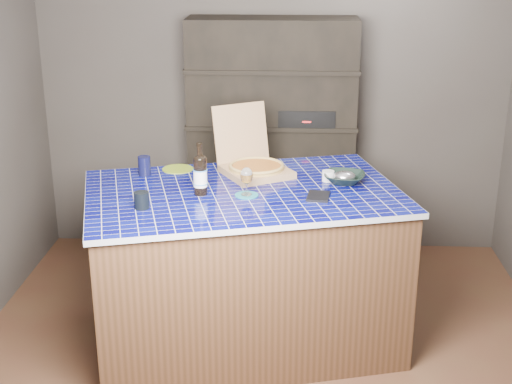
# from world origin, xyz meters

# --- Properties ---
(room) EXTENTS (3.50, 3.50, 3.50)m
(room) POSITION_xyz_m (0.00, 0.00, 1.25)
(room) COLOR #523923
(room) RESTS_ON ground
(shelving_unit) EXTENTS (1.20, 0.41, 1.80)m
(shelving_unit) POSITION_xyz_m (0.00, 1.53, 0.90)
(shelving_unit) COLOR black
(shelving_unit) RESTS_ON floor
(kitchen_island) EXTENTS (1.99, 1.53, 0.97)m
(kitchen_island) POSITION_xyz_m (-0.12, 0.27, 0.48)
(kitchen_island) COLOR #4E301E
(kitchen_island) RESTS_ON floor
(pizza_box) EXTENTS (0.53, 0.56, 0.39)m
(pizza_box) POSITION_xyz_m (-0.07, 0.58, 1.02)
(pizza_box) COLOR tan
(pizza_box) RESTS_ON kitchen_island
(mead_bottle) EXTENTS (0.08, 0.08, 0.30)m
(mead_bottle) POSITION_xyz_m (-0.36, 0.19, 1.08)
(mead_bottle) COLOR black
(mead_bottle) RESTS_ON kitchen_island
(teal_trivet) EXTENTS (0.13, 0.13, 0.01)m
(teal_trivet) POSITION_xyz_m (-0.10, 0.18, 0.97)
(teal_trivet) COLOR #187181
(teal_trivet) RESTS_ON kitchen_island
(wine_glass) EXTENTS (0.07, 0.07, 0.16)m
(wine_glass) POSITION_xyz_m (-0.10, 0.18, 1.08)
(wine_glass) COLOR white
(wine_glass) RESTS_ON teal_trivet
(tumbler) EXTENTS (0.08, 0.08, 0.09)m
(tumbler) POSITION_xyz_m (-0.64, -0.04, 1.01)
(tumbler) COLOR black
(tumbler) RESTS_ON kitchen_island
(dvd_case) EXTENTS (0.14, 0.18, 0.01)m
(dvd_case) POSITION_xyz_m (0.30, 0.18, 0.97)
(dvd_case) COLOR black
(dvd_case) RESTS_ON kitchen_island
(bowl) EXTENTS (0.27, 0.27, 0.06)m
(bowl) POSITION_xyz_m (0.46, 0.44, 0.99)
(bowl) COLOR black
(bowl) RESTS_ON kitchen_island
(foil_contents) EXTENTS (0.13, 0.11, 0.06)m
(foil_contents) POSITION_xyz_m (0.46, 0.44, 1.01)
(foil_contents) COLOR #B9B7C3
(foil_contents) RESTS_ON bowl
(white_jar) EXTENTS (0.07, 0.07, 0.06)m
(white_jar) POSITION_xyz_m (0.37, 0.47, 1.00)
(white_jar) COLOR silver
(white_jar) RESTS_ON kitchen_island
(navy_cup) EXTENTS (0.07, 0.07, 0.12)m
(navy_cup) POSITION_xyz_m (-0.74, 0.52, 1.02)
(navy_cup) COLOR black
(navy_cup) RESTS_ON kitchen_island
(green_trivet) EXTENTS (0.19, 0.19, 0.01)m
(green_trivet) POSITION_xyz_m (-0.55, 0.64, 0.97)
(green_trivet) COLOR olive
(green_trivet) RESTS_ON kitchen_island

